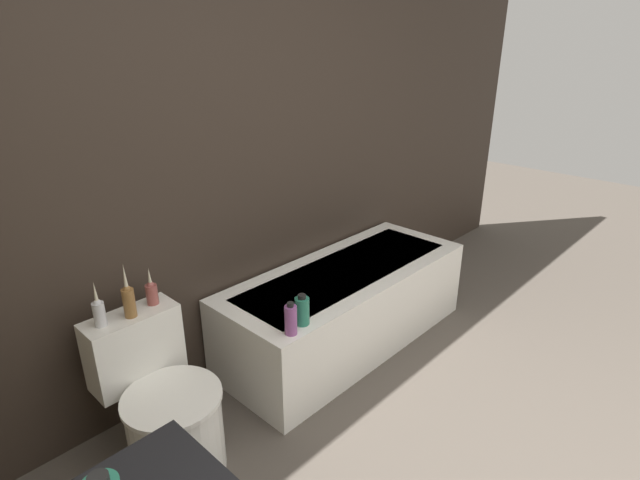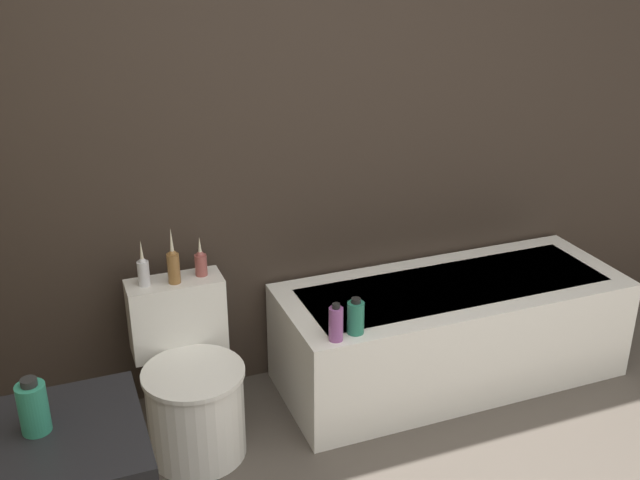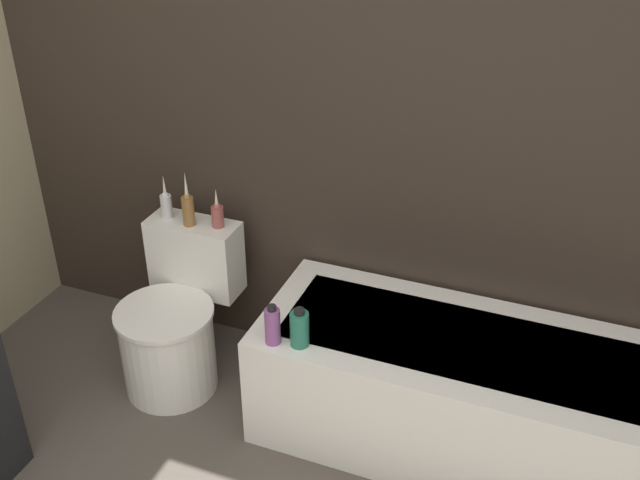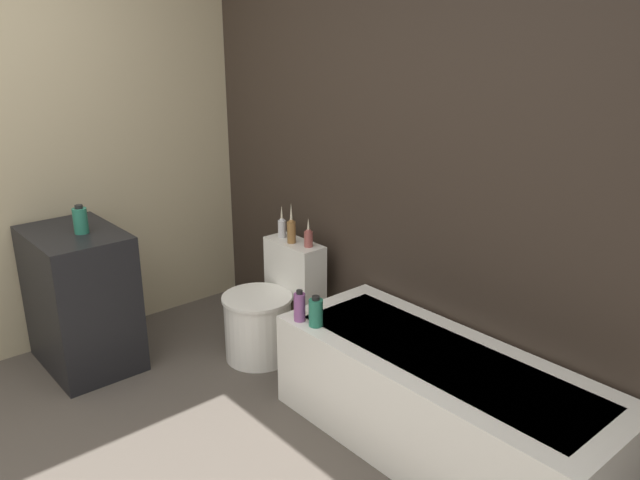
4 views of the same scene
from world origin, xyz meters
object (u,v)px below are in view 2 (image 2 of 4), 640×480
Objects in this scene: bathtub at (450,330)px; vase_silver at (173,265)px; vase_gold at (143,270)px; vase_bronze at (201,262)px; shampoo_bottle_short at (356,317)px; soap_bottle_glass at (33,407)px; shampoo_bottle_tall at (336,323)px; toilet at (191,386)px.

vase_silver is at bearing 173.90° from bathtub.
vase_gold is (-1.43, 0.16, 0.50)m from bathtub.
vase_bronze reaches higher than bathtub.
vase_silver is at bearing 150.65° from shampoo_bottle_short.
soap_bottle_glass is 1.46m from shampoo_bottle_short.
vase_bronze is 0.65m from shampoo_bottle_tall.
vase_bronze is at bearing 57.52° from soap_bottle_glass.
toilet is at bearing 164.51° from shampoo_bottle_short.
vase_silver is 0.73m from shampoo_bottle_tall.
vase_silver reaches higher than shampoo_bottle_short.
soap_bottle_glass reaches higher than bathtub.
toilet is 0.53m from vase_bronze.
vase_silver is (-1.30, 0.14, 0.52)m from bathtub.
shampoo_bottle_tall is (-0.72, -0.27, 0.33)m from bathtub.
soap_bottle_glass is 0.65× the size of vase_silver.
shampoo_bottle_short is at bearing -15.49° from toilet.
vase_bronze reaches higher than toilet.
shampoo_bottle_tall is at bearing -20.17° from toilet.
vase_bronze is 1.11× the size of shampoo_bottle_short.
vase_silver reaches higher than toilet.
vase_gold is at bearing 67.51° from soap_bottle_glass.
vase_silver is (0.57, 1.06, -0.14)m from soap_bottle_glass.
soap_bottle_glass reaches higher than vase_bronze.
toilet is at bearing -118.76° from vase_bronze.
shampoo_bottle_tall is 1.04× the size of shampoo_bottle_short.
soap_bottle_glass is 0.98× the size of shampoo_bottle_tall.
shampoo_bottle_short is (0.55, -0.41, -0.17)m from vase_bronze.
vase_gold is 1.23× the size of shampoo_bottle_tall.
vase_bronze is 0.71m from shampoo_bottle_short.
soap_bottle_glass is at bearing -123.39° from toilet.
bathtub is at bearing 20.30° from shampoo_bottle_tall.
bathtub is 6.64× the size of vase_silver.
vase_gold is 0.13m from vase_silver.
vase_gold reaches higher than toilet.
vase_gold is 0.84m from shampoo_bottle_tall.
soap_bottle_glass is 1.02× the size of shampoo_bottle_short.
toilet is at bearing 56.61° from soap_bottle_glass.
soap_bottle_glass is at bearing -150.35° from shampoo_bottle_tall.
toilet is 3.34× the size of vase_gold.
vase_bronze is at bearing 136.09° from shampoo_bottle_tall.
vase_gold is 1.15× the size of vase_bronze.
shampoo_bottle_tall is at bearing 29.65° from soap_bottle_glass.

